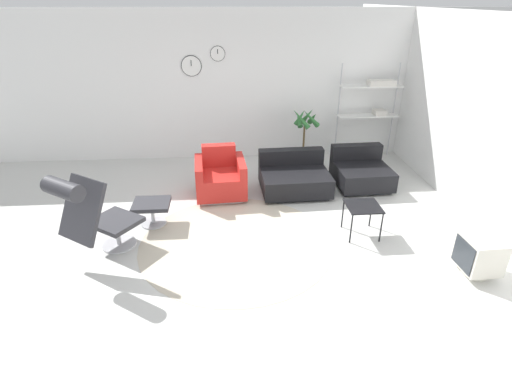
# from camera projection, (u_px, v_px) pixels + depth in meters

# --- Properties ---
(ground_plane) EXTENTS (12.00, 12.00, 0.00)m
(ground_plane) POSITION_uv_depth(u_px,v_px,m) (247.00, 232.00, 5.59)
(ground_plane) COLOR silver
(wall_back) EXTENTS (12.00, 0.09, 2.80)m
(wall_back) POSITION_uv_depth(u_px,v_px,m) (237.00, 87.00, 7.67)
(wall_back) COLOR white
(wall_back) RESTS_ON ground_plane
(wall_right) EXTENTS (0.06, 12.00, 2.80)m
(wall_right) POSITION_uv_depth(u_px,v_px,m) (499.00, 130.00, 5.21)
(wall_right) COLOR white
(wall_right) RESTS_ON ground_plane
(round_rug) EXTENTS (2.57, 2.57, 0.01)m
(round_rug) POSITION_uv_depth(u_px,v_px,m) (236.00, 242.00, 5.34)
(round_rug) COLOR #BCB29E
(round_rug) RESTS_ON ground_plane
(lounge_chair) EXTENTS (0.99, 1.09, 1.17)m
(lounge_chair) POSITION_uv_depth(u_px,v_px,m) (89.00, 210.00, 4.74)
(lounge_chair) COLOR #BCBCC1
(lounge_chair) RESTS_ON ground_plane
(ottoman) EXTENTS (0.51, 0.44, 0.35)m
(ottoman) POSITION_uv_depth(u_px,v_px,m) (152.00, 208.00, 5.68)
(ottoman) COLOR #BCBCC1
(ottoman) RESTS_ON ground_plane
(armchair_red) EXTENTS (0.84, 0.84, 0.78)m
(armchair_red) POSITION_uv_depth(u_px,v_px,m) (220.00, 178.00, 6.51)
(armchair_red) COLOR silver
(armchair_red) RESTS_ON ground_plane
(couch_low) EXTENTS (1.14, 0.97, 0.63)m
(couch_low) POSITION_uv_depth(u_px,v_px,m) (294.00, 178.00, 6.69)
(couch_low) COLOR black
(couch_low) RESTS_ON ground_plane
(couch_second) EXTENTS (0.92, 0.96, 0.63)m
(couch_second) POSITION_uv_depth(u_px,v_px,m) (361.00, 172.00, 6.90)
(couch_second) COLOR black
(couch_second) RESTS_ON ground_plane
(side_table) EXTENTS (0.45, 0.45, 0.45)m
(side_table) POSITION_uv_depth(u_px,v_px,m) (363.00, 208.00, 5.36)
(side_table) COLOR black
(side_table) RESTS_ON ground_plane
(crt_television) EXTENTS (0.42, 0.44, 0.49)m
(crt_television) POSITION_uv_depth(u_px,v_px,m) (479.00, 255.00, 4.63)
(crt_television) COLOR beige
(crt_television) RESTS_ON ground_plane
(potted_plant) EXTENTS (0.56, 0.51, 1.17)m
(potted_plant) POSITION_uv_depth(u_px,v_px,m) (304.00, 139.00, 7.55)
(potted_plant) COLOR #333338
(potted_plant) RESTS_ON ground_plane
(shelf_unit) EXTENTS (1.18, 0.28, 1.85)m
(shelf_unit) POSITION_uv_depth(u_px,v_px,m) (375.00, 98.00, 7.65)
(shelf_unit) COLOR #BCBCC1
(shelf_unit) RESTS_ON ground_plane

